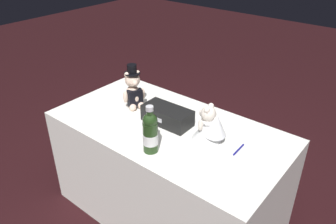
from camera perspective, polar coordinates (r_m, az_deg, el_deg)
name	(u,v)px	position (r m, az deg, el deg)	size (l,w,h in m)	color
ground_plane	(168,211)	(2.60, 0.00, -16.54)	(12.00, 12.00, 0.00)	black
reception_table	(168,172)	(2.34, 0.00, -10.16)	(1.52, 0.80, 0.75)	white
teddy_bear_groom	(134,90)	(2.30, -5.93, 3.72)	(0.15, 0.15, 0.31)	beige
teddy_bear_bride	(210,126)	(1.95, 7.17, -2.39)	(0.22, 0.18, 0.23)	white
champagne_bottle	(150,132)	(1.83, -3.04, -3.49)	(0.09, 0.09, 0.29)	#213B18
signing_pen	(239,149)	(1.95, 12.07, -6.23)	(0.01, 0.13, 0.01)	navy
gift_case_black	(167,115)	(2.12, -0.12, -0.60)	(0.33, 0.16, 0.11)	black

